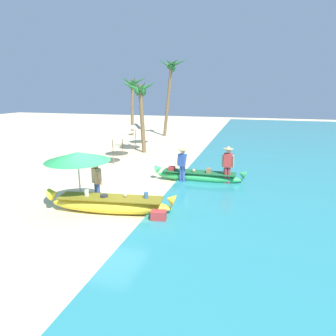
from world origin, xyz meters
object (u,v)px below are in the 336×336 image
object	(u,v)px
boat_green_midground	(199,176)
patio_umbrella_large	(78,157)
palm_tree_leaning_seaward	(171,74)
person_tourist_customer	(97,181)
palm_tree_tall_inland	(140,94)
cooler_box	(159,217)
person_vendor_hatted	(182,162)
boat_yellow_foreground	(111,204)
palm_tree_mid_cluster	(133,88)
person_vendor_assistant	(228,163)

from	to	relation	value
boat_green_midground	patio_umbrella_large	size ratio (longest dim) A/B	1.90
palm_tree_leaning_seaward	person_tourist_customer	bearing A→B (deg)	-83.29
patio_umbrella_large	palm_tree_tall_inland	bearing A→B (deg)	98.57
cooler_box	person_tourist_customer	bearing A→B (deg)	154.25
person_vendor_hatted	person_tourist_customer	distance (m)	4.27
patio_umbrella_large	boat_green_midground	bearing A→B (deg)	50.53
boat_yellow_foreground	boat_green_midground	bearing A→B (deg)	62.62
palm_tree_mid_cluster	boat_green_midground	bearing A→B (deg)	-56.66
boat_green_midground	cooler_box	bearing A→B (deg)	-95.52
person_vendor_assistant	palm_tree_mid_cluster	xyz separation A→B (m)	(-9.97, 13.28, 3.34)
person_tourist_customer	cooler_box	size ratio (longest dim) A/B	3.41
palm_tree_mid_cluster	cooler_box	xyz separation A→B (m)	(8.19, -17.88, -4.18)
patio_umbrella_large	palm_tree_mid_cluster	world-z (taller)	palm_tree_mid_cluster
person_tourist_customer	patio_umbrella_large	distance (m)	1.14
boat_yellow_foreground	cooler_box	xyz separation A→B (m)	(1.85, -0.29, -0.12)
person_vendor_assistant	palm_tree_mid_cluster	world-z (taller)	palm_tree_mid_cluster
person_tourist_customer	palm_tree_tall_inland	distance (m)	10.36
person_tourist_customer	palm_tree_mid_cluster	distance (m)	18.32
palm_tree_tall_inland	person_tourist_customer	bearing A→B (deg)	-78.33
person_tourist_customer	palm_tree_tall_inland	bearing A→B (deg)	101.67
person_vendor_assistant	person_tourist_customer	bearing A→B (deg)	-138.92
person_vendor_hatted	palm_tree_tall_inland	xyz separation A→B (m)	(-4.39, 6.17, 2.95)
person_vendor_assistant	patio_umbrella_large	bearing A→B (deg)	-139.36
boat_yellow_foreground	boat_green_midground	distance (m)	5.01
boat_yellow_foreground	person_vendor_hatted	xyz separation A→B (m)	(1.61, 4.03, 0.68)
person_tourist_customer	person_vendor_hatted	bearing A→B (deg)	56.10
person_vendor_assistant	palm_tree_tall_inland	bearing A→B (deg)	137.42
palm_tree_tall_inland	cooler_box	xyz separation A→B (m)	(4.63, -10.48, -3.74)
boat_green_midground	palm_tree_mid_cluster	size ratio (longest dim) A/B	0.79
patio_umbrella_large	palm_tree_leaning_seaward	bearing A→B (deg)	95.04
person_vendor_hatted	patio_umbrella_large	bearing A→B (deg)	-126.31
boat_green_midground	patio_umbrella_large	world-z (taller)	patio_umbrella_large
boat_yellow_foreground	palm_tree_tall_inland	bearing A→B (deg)	105.25
palm_tree_leaning_seaward	cooler_box	world-z (taller)	palm_tree_leaning_seaward
palm_tree_leaning_seaward	palm_tree_mid_cluster	world-z (taller)	palm_tree_leaning_seaward
person_tourist_customer	person_vendor_assistant	world-z (taller)	person_vendor_assistant
boat_yellow_foreground	patio_umbrella_large	size ratio (longest dim) A/B	2.04
person_vendor_hatted	palm_tree_leaning_seaward	xyz separation A→B (m)	(-4.46, 14.09, 4.68)
palm_tree_mid_cluster	person_tourist_customer	bearing A→B (deg)	-71.97
person_tourist_customer	palm_tree_mid_cluster	size ratio (longest dim) A/B	0.30
boat_green_midground	palm_tree_mid_cluster	distance (m)	16.26
person_tourist_customer	person_vendor_assistant	size ratio (longest dim) A/B	0.93
person_tourist_customer	boat_yellow_foreground	bearing A→B (deg)	-31.79
boat_green_midground	patio_umbrella_large	xyz separation A→B (m)	(-3.56, -4.33, 1.64)
patio_umbrella_large	palm_tree_mid_cluster	distance (m)	18.37
boat_green_midground	person_vendor_hatted	world-z (taller)	person_vendor_hatted
boat_green_midground	person_tourist_customer	bearing A→B (deg)	-127.78
person_vendor_hatted	patio_umbrella_large	distance (m)	4.94
boat_yellow_foreground	cooler_box	distance (m)	1.87
person_vendor_hatted	palm_tree_leaning_seaward	world-z (taller)	palm_tree_leaning_seaward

